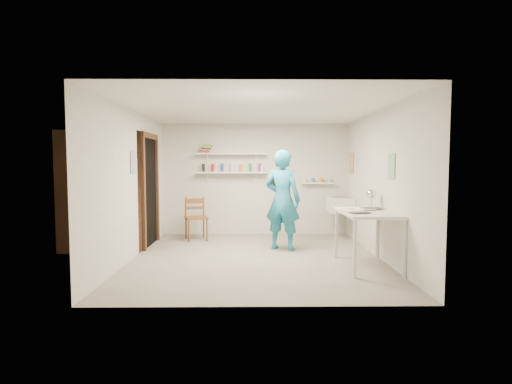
{
  "coord_description": "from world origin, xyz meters",
  "views": [
    {
      "loc": [
        -0.08,
        -6.43,
        1.53
      ],
      "look_at": [
        0.0,
        0.4,
        1.05
      ],
      "focal_mm": 28.0,
      "sensor_mm": 36.0,
      "label": 1
    }
  ],
  "objects_px": {
    "work_table": "(367,239)",
    "desk_lamp": "(372,194)",
    "man": "(283,200)",
    "wooden_chair": "(196,218)",
    "wall_clock": "(277,183)",
    "belfast_sink": "(340,204)"
  },
  "relations": [
    {
      "from": "wall_clock",
      "to": "desk_lamp",
      "type": "relative_size",
      "value": 2.05
    },
    {
      "from": "belfast_sink",
      "to": "desk_lamp",
      "type": "xyz_separation_m",
      "value": [
        0.1,
        -1.8,
        0.35
      ]
    },
    {
      "from": "work_table",
      "to": "desk_lamp",
      "type": "bearing_deg",
      "value": 67.58
    },
    {
      "from": "man",
      "to": "wooden_chair",
      "type": "bearing_deg",
      "value": -3.99
    },
    {
      "from": "man",
      "to": "work_table",
      "type": "xyz_separation_m",
      "value": [
        1.17,
        -1.23,
        -0.48
      ]
    },
    {
      "from": "belfast_sink",
      "to": "wall_clock",
      "type": "xyz_separation_m",
      "value": [
        -1.37,
        -0.87,
        0.49
      ]
    },
    {
      "from": "work_table",
      "to": "desk_lamp",
      "type": "xyz_separation_m",
      "value": [
        0.21,
        0.5,
        0.64
      ]
    },
    {
      "from": "man",
      "to": "wall_clock",
      "type": "xyz_separation_m",
      "value": [
        -0.09,
        0.2,
        0.3
      ]
    },
    {
      "from": "wooden_chair",
      "to": "work_table",
      "type": "distance_m",
      "value": 3.55
    },
    {
      "from": "wooden_chair",
      "to": "desk_lamp",
      "type": "distance_m",
      "value": 3.5
    },
    {
      "from": "belfast_sink",
      "to": "man",
      "type": "height_order",
      "value": "man"
    },
    {
      "from": "wall_clock",
      "to": "work_table",
      "type": "relative_size",
      "value": 0.26
    },
    {
      "from": "wooden_chair",
      "to": "work_table",
      "type": "xyz_separation_m",
      "value": [
        2.83,
        -2.14,
        -0.04
      ]
    },
    {
      "from": "man",
      "to": "work_table",
      "type": "bearing_deg",
      "value": 158.5
    },
    {
      "from": "desk_lamp",
      "to": "work_table",
      "type": "bearing_deg",
      "value": -112.42
    },
    {
      "from": "belfast_sink",
      "to": "man",
      "type": "bearing_deg",
      "value": -139.94
    },
    {
      "from": "man",
      "to": "wooden_chair",
      "type": "xyz_separation_m",
      "value": [
        -1.66,
        0.92,
        -0.44
      ]
    },
    {
      "from": "wooden_chair",
      "to": "work_table",
      "type": "relative_size",
      "value": 0.73
    },
    {
      "from": "desk_lamp",
      "to": "man",
      "type": "bearing_deg",
      "value": 152.08
    },
    {
      "from": "man",
      "to": "wall_clock",
      "type": "height_order",
      "value": "man"
    },
    {
      "from": "wall_clock",
      "to": "wooden_chair",
      "type": "bearing_deg",
      "value": -179.68
    },
    {
      "from": "desk_lamp",
      "to": "wall_clock",
      "type": "bearing_deg",
      "value": 147.68
    }
  ]
}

